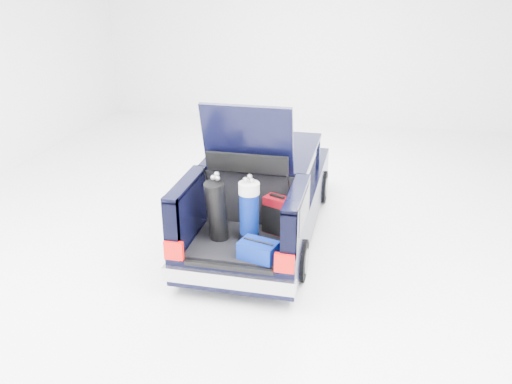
% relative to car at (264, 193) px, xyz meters
% --- Properties ---
extents(ground, '(14.00, 14.00, 0.00)m').
position_rel_car_xyz_m(ground, '(0.00, -0.11, -0.67)').
color(ground, white).
rests_on(ground, ground).
extents(car, '(1.87, 4.65, 2.47)m').
position_rel_car_xyz_m(car, '(0.00, 0.00, 0.00)').
color(car, black).
rests_on(car, ground).
extents(red_suitcase, '(0.41, 0.35, 0.58)m').
position_rel_car_xyz_m(red_suitcase, '(0.44, -1.22, 0.20)').
color(red_suitcase, '#66030A').
rests_on(red_suitcase, car).
extents(black_golf_bag, '(0.35, 0.45, 1.00)m').
position_rel_car_xyz_m(black_golf_bag, '(-0.33, -1.63, 0.38)').
color(black_golf_bag, black).
rests_on(black_golf_bag, car).
extents(blue_golf_bag, '(0.37, 0.37, 0.97)m').
position_rel_car_xyz_m(blue_golf_bag, '(0.11, -1.52, 0.37)').
color(blue_golf_bag, black).
rests_on(blue_golf_bag, car).
extents(blue_duffel, '(0.56, 0.44, 0.26)m').
position_rel_car_xyz_m(blue_duffel, '(0.35, -2.01, 0.05)').
color(blue_duffel, navy).
rests_on(blue_duffel, car).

